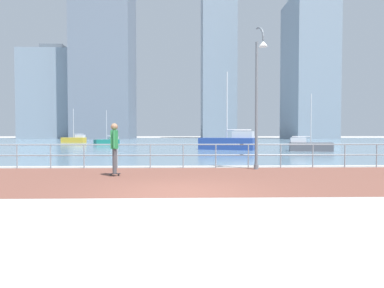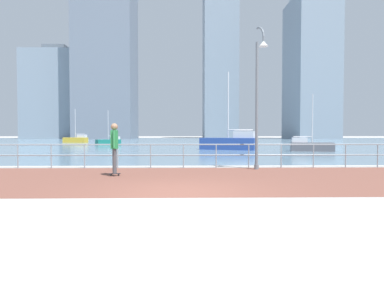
{
  "view_description": "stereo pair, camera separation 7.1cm",
  "coord_description": "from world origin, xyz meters",
  "px_view_note": "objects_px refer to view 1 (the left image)",
  "views": [
    {
      "loc": [
        0.0,
        -7.99,
        1.48
      ],
      "look_at": [
        0.32,
        3.53,
        1.1
      ],
      "focal_mm": 30.46,
      "sensor_mm": 36.0,
      "label": 1
    },
    {
      "loc": [
        0.07,
        -7.99,
        1.48
      ],
      "look_at": [
        0.32,
        3.53,
        1.1
      ],
      "focal_mm": 30.46,
      "sensor_mm": 36.0,
      "label": 2
    }
  ],
  "objects_px": {
    "lamppost": "(258,91)",
    "skateboarder": "(114,144)",
    "sailboat_teal": "(108,141)",
    "sailboat_red": "(229,142)",
    "sailboat_yellow": "(309,146)",
    "sailboat_navy": "(74,139)"
  },
  "relations": [
    {
      "from": "lamppost",
      "to": "skateboarder",
      "type": "relative_size",
      "value": 3.17
    },
    {
      "from": "lamppost",
      "to": "sailboat_teal",
      "type": "xyz_separation_m",
      "value": [
        -12.81,
        29.18,
        -2.77
      ]
    },
    {
      "from": "sailboat_red",
      "to": "sailboat_yellow",
      "type": "relative_size",
      "value": 1.48
    },
    {
      "from": "sailboat_red",
      "to": "sailboat_navy",
      "type": "relative_size",
      "value": 1.31
    },
    {
      "from": "lamppost",
      "to": "sailboat_navy",
      "type": "bearing_deg",
      "value": 117.66
    },
    {
      "from": "lamppost",
      "to": "sailboat_teal",
      "type": "height_order",
      "value": "lamppost"
    },
    {
      "from": "lamppost",
      "to": "sailboat_navy",
      "type": "xyz_separation_m",
      "value": [
        -20.07,
        38.29,
        -2.69
      ]
    },
    {
      "from": "sailboat_yellow",
      "to": "lamppost",
      "type": "bearing_deg",
      "value": -118.74
    },
    {
      "from": "sailboat_yellow",
      "to": "sailboat_navy",
      "type": "bearing_deg",
      "value": 137.83
    },
    {
      "from": "sailboat_navy",
      "to": "sailboat_yellow",
      "type": "height_order",
      "value": "sailboat_navy"
    },
    {
      "from": "skateboarder",
      "to": "sailboat_teal",
      "type": "distance_m",
      "value": 31.89
    },
    {
      "from": "sailboat_red",
      "to": "sailboat_teal",
      "type": "distance_m",
      "value": 19.18
    },
    {
      "from": "sailboat_red",
      "to": "sailboat_yellow",
      "type": "distance_m",
      "value": 6.79
    },
    {
      "from": "lamppost",
      "to": "sailboat_red",
      "type": "distance_m",
      "value": 16.17
    },
    {
      "from": "sailboat_red",
      "to": "sailboat_teal",
      "type": "bearing_deg",
      "value": 136.32
    },
    {
      "from": "skateboarder",
      "to": "sailboat_yellow",
      "type": "bearing_deg",
      "value": 50.07
    },
    {
      "from": "lamppost",
      "to": "sailboat_yellow",
      "type": "bearing_deg",
      "value": 61.26
    },
    {
      "from": "lamppost",
      "to": "sailboat_yellow",
      "type": "height_order",
      "value": "lamppost"
    },
    {
      "from": "sailboat_teal",
      "to": "sailboat_navy",
      "type": "relative_size",
      "value": 0.83
    },
    {
      "from": "lamppost",
      "to": "sailboat_navy",
      "type": "height_order",
      "value": "lamppost"
    },
    {
      "from": "skateboarder",
      "to": "sailboat_navy",
      "type": "relative_size",
      "value": 0.34
    },
    {
      "from": "skateboarder",
      "to": "sailboat_teal",
      "type": "xyz_separation_m",
      "value": [
        -7.4,
        31.01,
        -0.68
      ]
    }
  ]
}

